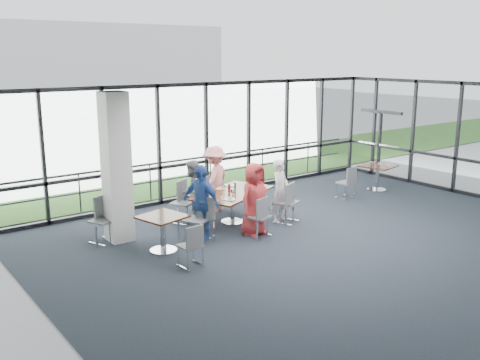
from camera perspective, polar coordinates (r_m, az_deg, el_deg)
floor at (r=11.68m, az=10.28°, el=-6.70°), size 12.00×10.00×0.02m
ceiling at (r=11.02m, az=10.97°, el=9.21°), size 12.00×10.00×0.04m
wall_left at (r=8.03m, az=-19.88°, el=-4.43°), size 0.10×10.00×3.20m
curtain_wall_back at (r=15.00m, az=-3.61°, el=4.27°), size 12.00×0.10×3.20m
exit_door at (r=18.23m, az=14.65°, el=3.71°), size 0.12×1.60×2.10m
structural_column at (r=11.57m, az=-13.05°, el=1.28°), size 0.50×0.50×3.20m
apron at (r=19.59m, az=-11.64°, el=1.32°), size 80.00×70.00×0.02m
grass_strip at (r=17.84m, az=-8.87°, el=0.37°), size 80.00×5.00×0.01m
hangar_main at (r=41.22m, az=-20.27°, el=11.13°), size 24.00×10.00×6.00m
guard_rail at (r=15.70m, az=-4.76°, el=0.57°), size 12.00×0.06×0.06m
main_table at (r=12.70m, az=-0.82°, el=-1.78°), size 2.38×1.87×0.75m
side_table_left at (r=10.97m, az=-8.26°, el=-4.42°), size 1.00×1.00×0.75m
side_table_right at (r=16.28m, az=14.47°, el=1.15°), size 1.06×1.06×0.75m
diner_near_left at (r=11.80m, az=1.53°, el=-2.05°), size 0.88×0.65×1.64m
diner_near_right at (r=12.80m, az=4.31°, el=-1.15°), size 0.66×0.57×1.51m
diner_far_left at (r=12.73m, az=-5.14°, el=-1.25°), size 0.86×0.76×1.51m
diner_far_right at (r=13.62m, az=-2.71°, el=0.12°), size 1.22×1.04×1.69m
diner_end at (r=11.52m, az=-4.19°, el=-2.40°), size 0.78×1.08×1.66m
chair_main_nl at (r=11.78m, az=2.00°, el=-3.94°), size 0.54×0.54×0.90m
chair_main_nr at (r=12.78m, az=4.99°, el=-2.42°), size 0.63×0.63×0.98m
chair_main_fl at (r=12.80m, az=-6.17°, el=-2.46°), size 0.65×0.65×0.97m
chair_main_fr at (r=13.80m, az=-3.58°, el=-1.57°), size 0.53×0.53×0.82m
chair_main_end at (r=11.51m, az=-4.70°, el=-4.27°), size 0.62×0.62×0.95m
chair_spare_la at (r=10.19m, az=-5.32°, el=-7.01°), size 0.42×0.42×0.82m
chair_spare_lb at (r=11.76m, az=-14.43°, el=-4.24°), size 0.61×0.61×0.96m
chair_spare_r at (r=15.19m, az=11.25°, el=-0.29°), size 0.46×0.46×0.89m
plate_nl at (r=12.01m, az=-1.10°, el=-2.08°), size 0.25×0.25×0.01m
plate_nr at (r=13.05m, az=1.82°, el=-0.84°), size 0.24×0.24×0.01m
plate_fl at (r=12.43m, az=-3.73°, el=-1.58°), size 0.24×0.24×0.01m
plate_fr at (r=13.30m, az=-1.16°, el=-0.57°), size 0.28×0.28×0.01m
plate_end at (r=11.92m, az=-3.00°, el=-2.21°), size 0.27×0.27×0.01m
tumbler_a at (r=12.32m, az=-0.69°, el=-1.36°), size 0.08×0.08×0.15m
tumbler_b at (r=12.82m, az=0.61°, el=-0.77°), size 0.08×0.08×0.15m
tumbler_c at (r=12.83m, az=-1.78°, el=-0.80°), size 0.07×0.07×0.14m
tumbler_d at (r=11.91m, az=-1.87°, el=-1.88°), size 0.08×0.08×0.15m
menu_a at (r=12.31m, az=0.83°, el=-1.73°), size 0.31×0.33×0.00m
menu_b at (r=13.29m, az=2.33°, el=-0.61°), size 0.37×0.32×0.00m
menu_c at (r=13.03m, az=-2.05°, el=-0.89°), size 0.34×0.32×0.00m
condiment_caddy at (r=12.75m, az=-0.73°, el=-1.12°), size 0.10×0.07×0.04m
ketchup_bottle at (r=12.70m, az=-1.17°, el=-0.85°), size 0.06×0.06×0.18m
green_bottle at (r=12.78m, az=-0.53°, el=-0.71°), size 0.05×0.05×0.20m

